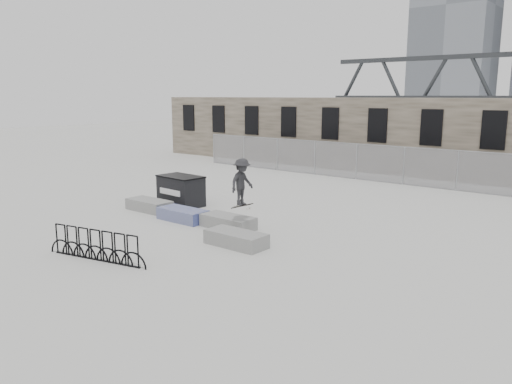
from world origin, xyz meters
TOP-DOWN VIEW (x-y plane):
  - ground at (0.00, 0.00)m, footprint 120.00×120.00m
  - stone_wall at (0.00, 16.24)m, footprint 36.00×2.58m
  - chainlink_fence at (-0.00, 12.50)m, footprint 22.06×0.06m
  - planter_far_left at (-2.95, 0.18)m, footprint 2.00×0.90m
  - planter_center_left at (-0.64, -0.11)m, footprint 2.00×0.90m
  - planter_center_right at (1.42, 0.15)m, footprint 2.00×0.90m
  - planter_offset at (3.03, -1.27)m, footprint 2.00×0.90m
  - dumpster at (-2.64, 1.66)m, footprint 2.04×1.33m
  - bike_rack at (0.82, -4.84)m, footprint 3.52×0.82m
  - skateboarder at (2.35, -0.18)m, footprint 0.80×1.03m

SIDE VIEW (x-z plane):
  - ground at x=0.00m, z-range 0.00..0.00m
  - planter_far_left at x=-2.95m, z-range 0.02..0.47m
  - planter_center_left at x=-0.64m, z-range 0.02..0.47m
  - planter_center_right at x=1.42m, z-range 0.02..0.47m
  - planter_offset at x=3.03m, z-range 0.02..0.47m
  - bike_rack at x=0.82m, z-range -0.01..0.89m
  - dumpster at x=-2.64m, z-range 0.01..1.30m
  - chainlink_fence at x=0.00m, z-range 0.03..2.05m
  - skateboarder at x=2.35m, z-range 0.95..2.68m
  - stone_wall at x=0.00m, z-range 0.01..4.51m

